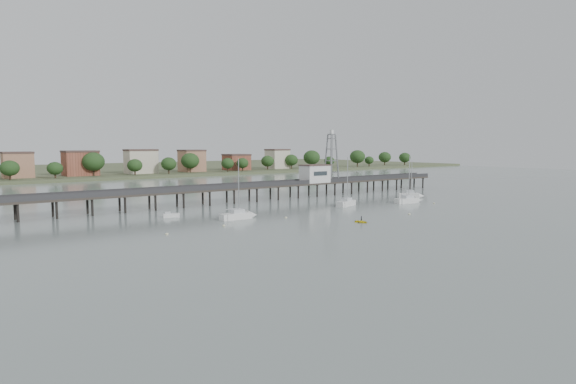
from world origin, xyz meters
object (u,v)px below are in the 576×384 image
pier (242,188)px  lattice_tower (331,158)px  sailboat_e (413,195)px  yellow_dinghy (361,222)px  sailboat_d (411,200)px  sailboat_c (349,203)px  sailboat_b (242,215)px  white_tender (171,215)px

pier → lattice_tower: bearing=0.0°
lattice_tower → sailboat_e: (13.47, -19.97, -10.45)m
yellow_dinghy → sailboat_d: bearing=12.9°
lattice_tower → sailboat_c: bearing=-122.4°
pier → sailboat_e: (44.97, -19.97, -3.14)m
sailboat_b → sailboat_d: bearing=-5.5°
lattice_tower → white_tender: 59.95m
pier → sailboat_e: bearing=-24.0°
sailboat_b → lattice_tower: bearing=25.9°
sailboat_b → white_tender: 15.14m
lattice_tower → pier: bearing=-180.0°
pier → yellow_dinghy: 42.63m
pier → white_tender: 29.52m
sailboat_d → sailboat_b: bearing=-176.9°
yellow_dinghy → sailboat_c: bearing=40.1°
sailboat_e → yellow_dinghy: (-43.95, -22.47, -0.65)m
pier → sailboat_e: sailboat_e is taller
sailboat_b → yellow_dinghy: bearing=-50.6°
lattice_tower → yellow_dinghy: (-30.48, -42.45, -11.10)m
lattice_tower → white_tender: bearing=-166.4°
lattice_tower → sailboat_d: (3.07, -27.49, -10.46)m
sailboat_e → white_tender: size_ratio=3.12×
sailboat_b → sailboat_e: size_ratio=1.16×
pier → lattice_tower: size_ratio=9.68×
sailboat_d → white_tender: (-60.40, 13.61, -0.25)m
pier → white_tender: bearing=-151.8°
sailboat_b → white_tender: sailboat_b is taller
lattice_tower → sailboat_b: 53.40m
yellow_dinghy → sailboat_e: bearing=16.0°
pier → white_tender: size_ratio=42.25×
sailboat_d → white_tender: bearing=174.0°
sailboat_d → yellow_dinghy: (-33.56, -14.95, -0.64)m
sailboat_d → sailboat_e: 12.83m
sailboat_b → yellow_dinghy: 24.11m
sailboat_d → sailboat_c: (-16.96, 5.63, 0.00)m
pier → lattice_tower: 32.34m
sailboat_c → pier: bearing=110.3°
pier → sailboat_c: 28.25m
sailboat_b → sailboat_d: sailboat_b is taller
sailboat_b → sailboat_d: (49.45, -3.17, 0.00)m
lattice_tower → sailboat_d: bearing=-83.6°
sailboat_c → sailboat_e: sailboat_c is taller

